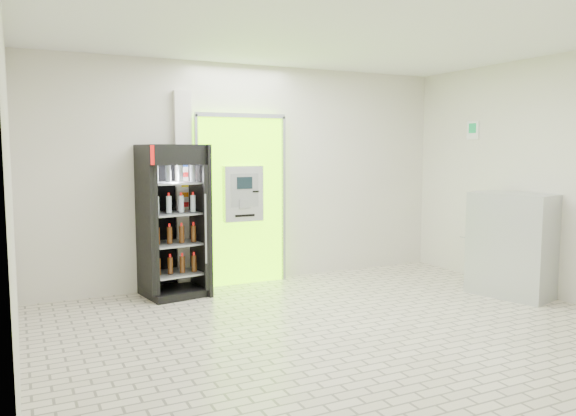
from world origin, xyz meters
TOP-DOWN VIEW (x-y plane):
  - ground at (0.00, 0.00)m, footprint 6.00×6.00m
  - room_shell at (0.00, 0.00)m, footprint 6.00×6.00m
  - atm_assembly at (-0.20, 2.41)m, footprint 1.30×0.24m
  - pillar at (-0.98, 2.45)m, footprint 0.22×0.11m
  - beverage_cooler at (-1.20, 2.18)m, footprint 0.81×0.76m
  - steel_cabinet at (2.66, 0.30)m, footprint 0.91×1.12m
  - exit_sign at (2.99, 1.40)m, footprint 0.02×0.22m

SIDE VIEW (x-z plane):
  - ground at x=0.00m, z-range 0.00..0.00m
  - steel_cabinet at x=2.66m, z-range 0.00..1.30m
  - beverage_cooler at x=-1.20m, z-range -0.04..1.87m
  - atm_assembly at x=-0.20m, z-range 0.01..2.34m
  - pillar at x=-0.98m, z-range 0.00..2.60m
  - room_shell at x=0.00m, z-range -1.16..4.84m
  - exit_sign at x=2.99m, z-range 1.99..2.25m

